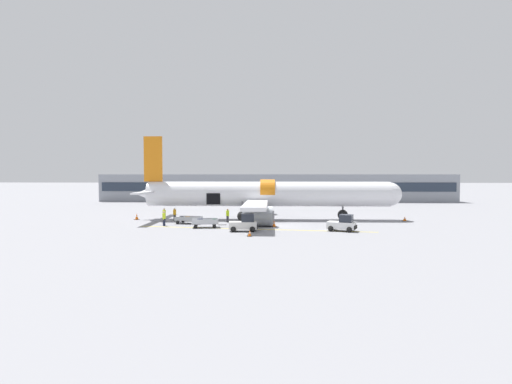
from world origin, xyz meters
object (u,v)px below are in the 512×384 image
at_px(baggage_cart_loading, 189,220).
at_px(ground_crew_driver, 164,215).
at_px(airplane, 264,195).
at_px(ground_crew_loader_a, 164,218).
at_px(ground_crew_supervisor, 175,214).
at_px(baggage_cart_queued, 206,223).
at_px(ground_crew_loader_b, 228,215).
at_px(baggage_tug_lead, 343,224).
at_px(baggage_tug_mid, 244,224).

xyz_separation_m(baggage_cart_loading, ground_crew_driver, (-3.35, 1.57, 0.44)).
relative_size(airplane, baggage_cart_loading, 8.66).
relative_size(airplane, ground_crew_driver, 20.42).
distance_m(baggage_cart_loading, ground_crew_loader_a, 3.16).
distance_m(baggage_cart_loading, ground_crew_supervisor, 3.42).
bearing_deg(baggage_cart_loading, baggage_cart_queued, -51.95).
bearing_deg(ground_crew_driver, ground_crew_loader_a, -74.86).
relative_size(airplane, ground_crew_loader_b, 20.70).
bearing_deg(baggage_cart_queued, ground_crew_loader_b, 69.75).
bearing_deg(ground_crew_supervisor, baggage_tug_lead, -22.60).
xyz_separation_m(baggage_tug_lead, baggage_cart_queued, (-14.27, 2.17, -0.24)).
xyz_separation_m(ground_crew_loader_b, ground_crew_supervisor, (-6.67, 1.00, -0.00)).
height_order(baggage_cart_loading, ground_crew_loader_b, ground_crew_loader_b).
bearing_deg(ground_crew_loader_a, ground_crew_loader_b, 27.62).
height_order(baggage_tug_lead, ground_crew_supervisor, baggage_tug_lead).
distance_m(baggage_tug_lead, ground_crew_driver, 21.41).
xyz_separation_m(baggage_cart_loading, ground_crew_loader_a, (-2.38, -2.04, 0.42)).
bearing_deg(baggage_tug_lead, ground_crew_loader_b, 150.83).
distance_m(baggage_tug_lead, baggage_cart_queued, 14.43).
bearing_deg(ground_crew_loader_a, ground_crew_supervisor, 89.04).
bearing_deg(ground_crew_loader_a, baggage_tug_mid, -23.41).
bearing_deg(ground_crew_loader_a, baggage_cart_loading, 40.67).
relative_size(baggage_tug_lead, baggage_tug_mid, 1.06).
distance_m(ground_crew_loader_a, ground_crew_driver, 3.74).
bearing_deg(airplane, baggage_cart_loading, -151.89).
bearing_deg(ground_crew_loader_b, baggage_cart_queued, -110.25).
relative_size(ground_crew_driver, ground_crew_supervisor, 1.02).
relative_size(airplane, ground_crew_loader_a, 20.90).
height_order(baggage_cart_queued, ground_crew_driver, ground_crew_driver).
height_order(airplane, ground_crew_driver, airplane).
relative_size(baggage_cart_queued, ground_crew_supervisor, 2.34).
bearing_deg(ground_crew_driver, ground_crew_loader_b, -0.62).
distance_m(airplane, baggage_tug_mid, 11.08).
bearing_deg(ground_crew_driver, baggage_cart_loading, -25.09).
distance_m(baggage_tug_lead, ground_crew_loader_a, 19.54).
bearing_deg(airplane, ground_crew_supervisor, -168.95).
bearing_deg(ground_crew_loader_a, baggage_cart_queued, -14.36).
bearing_deg(baggage_cart_queued, ground_crew_supervisor, 130.15).
bearing_deg(ground_crew_driver, ground_crew_supervisor, 41.04).
relative_size(airplane, ground_crew_supervisor, 20.76).
relative_size(ground_crew_loader_a, ground_crew_supervisor, 0.99).
bearing_deg(baggage_tug_lead, airplane, 129.01).
height_order(baggage_cart_queued, ground_crew_loader_a, ground_crew_loader_a).
distance_m(ground_crew_loader_b, ground_crew_driver, 7.72).
relative_size(baggage_tug_lead, ground_crew_driver, 1.90).
bearing_deg(baggage_tug_mid, ground_crew_driver, 143.35).
height_order(airplane, ground_crew_loader_a, airplane).
xyz_separation_m(baggage_tug_lead, ground_crew_loader_a, (-19.24, 3.45, 0.14)).
bearing_deg(airplane, ground_crew_driver, -165.72).
relative_size(baggage_cart_queued, ground_crew_loader_a, 2.36).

